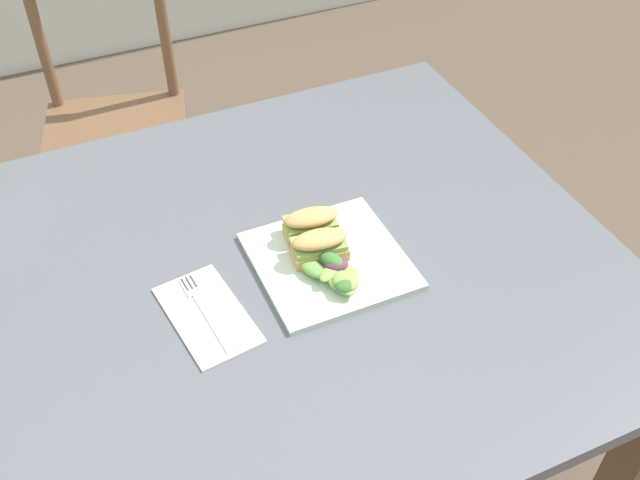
% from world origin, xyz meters
% --- Properties ---
extents(dining_table, '(1.15, 1.02, 0.74)m').
position_xyz_m(dining_table, '(0.13, -0.05, 0.62)').
color(dining_table, '#51565B').
rests_on(dining_table, ground).
extents(chair_wooden_far, '(0.49, 0.49, 0.87)m').
position_xyz_m(chair_wooden_far, '(-0.00, 0.94, 0.45)').
color(chair_wooden_far, brown).
rests_on(chair_wooden_far, ground).
extents(plate_lunch, '(0.25, 0.25, 0.01)m').
position_xyz_m(plate_lunch, '(0.20, -0.08, 0.74)').
color(plate_lunch, beige).
rests_on(plate_lunch, dining_table).
extents(sandwich_half_front, '(0.10, 0.07, 0.06)m').
position_xyz_m(sandwich_half_front, '(0.19, -0.07, 0.78)').
color(sandwich_half_front, tan).
rests_on(sandwich_half_front, plate_lunch).
extents(sandwich_half_back, '(0.10, 0.07, 0.06)m').
position_xyz_m(sandwich_half_back, '(0.19, -0.01, 0.78)').
color(sandwich_half_back, tan).
rests_on(sandwich_half_back, plate_lunch).
extents(salad_mixed_greens, '(0.11, 0.16, 0.04)m').
position_xyz_m(salad_mixed_greens, '(0.19, -0.12, 0.77)').
color(salad_mixed_greens, '#4C2338').
rests_on(salad_mixed_greens, plate_lunch).
extents(napkin_folded, '(0.14, 0.21, 0.00)m').
position_xyz_m(napkin_folded, '(-0.03, -0.11, 0.74)').
color(napkin_folded, silver).
rests_on(napkin_folded, dining_table).
extents(fork_on_napkin, '(0.04, 0.19, 0.00)m').
position_xyz_m(fork_on_napkin, '(-0.04, -0.09, 0.75)').
color(fork_on_napkin, silver).
rests_on(fork_on_napkin, napkin_folded).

